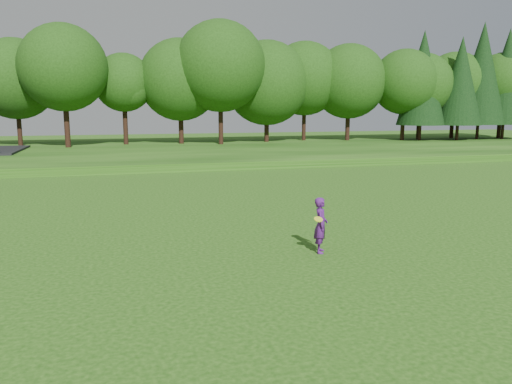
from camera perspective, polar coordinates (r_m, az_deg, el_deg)
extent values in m
plane|color=#19440D|center=(16.51, -2.69, -6.09)|extent=(140.00, 140.00, 0.00)
cube|color=#19440D|center=(49.81, -11.21, 4.70)|extent=(130.00, 30.00, 0.60)
cube|color=gray|center=(35.96, -9.60, 2.43)|extent=(130.00, 1.60, 0.04)
imported|color=#531972|center=(15.62, 7.41, -3.78)|extent=(0.63, 0.75, 1.74)
cylinder|color=yellow|center=(15.19, 7.14, -3.11)|extent=(0.27, 0.26, 0.13)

